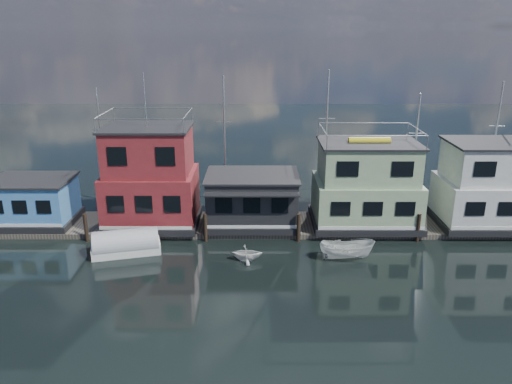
{
  "coord_description": "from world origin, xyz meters",
  "views": [
    {
      "loc": [
        -0.11,
        -25.48,
        15.47
      ],
      "look_at": [
        -0.2,
        12.0,
        3.0
      ],
      "focal_mm": 35.0,
      "sensor_mm": 36.0,
      "label": 1
    }
  ],
  "objects_px": {
    "houseboat_blue": "(33,201)",
    "tarp_runabout": "(126,244)",
    "dinghy_white": "(247,253)",
    "houseboat_red": "(150,179)",
    "motorboat": "(347,250)",
    "houseboat_white": "(493,186)",
    "houseboat_green": "(366,185)",
    "houseboat_dark": "(252,199)"
  },
  "relations": [
    {
      "from": "tarp_runabout",
      "to": "houseboat_green",
      "type": "bearing_deg",
      "value": 1.09
    },
    {
      "from": "houseboat_red",
      "to": "dinghy_white",
      "type": "xyz_separation_m",
      "value": [
        7.66,
        -6.04,
        -3.53
      ]
    },
    {
      "from": "houseboat_dark",
      "to": "houseboat_white",
      "type": "xyz_separation_m",
      "value": [
        19.0,
        0.02,
        1.12
      ]
    },
    {
      "from": "houseboat_white",
      "to": "tarp_runabout",
      "type": "xyz_separation_m",
      "value": [
        -27.96,
        -4.96,
        -2.82
      ]
    },
    {
      "from": "motorboat",
      "to": "tarp_runabout",
      "type": "height_order",
      "value": "tarp_runabout"
    },
    {
      "from": "houseboat_white",
      "to": "dinghy_white",
      "type": "bearing_deg",
      "value": -162.66
    },
    {
      "from": "houseboat_blue",
      "to": "dinghy_white",
      "type": "bearing_deg",
      "value": -19.38
    },
    {
      "from": "houseboat_white",
      "to": "dinghy_white",
      "type": "height_order",
      "value": "houseboat_white"
    },
    {
      "from": "houseboat_blue",
      "to": "houseboat_dark",
      "type": "distance_m",
      "value": 17.5
    },
    {
      "from": "houseboat_blue",
      "to": "tarp_runabout",
      "type": "bearing_deg",
      "value": -30.15
    },
    {
      "from": "houseboat_blue",
      "to": "motorboat",
      "type": "relative_size",
      "value": 1.68
    },
    {
      "from": "motorboat",
      "to": "houseboat_red",
      "type": "bearing_deg",
      "value": 69.48
    },
    {
      "from": "houseboat_red",
      "to": "motorboat",
      "type": "distance_m",
      "value": 16.14
    },
    {
      "from": "houseboat_red",
      "to": "houseboat_white",
      "type": "height_order",
      "value": "houseboat_red"
    },
    {
      "from": "houseboat_dark",
      "to": "houseboat_green",
      "type": "relative_size",
      "value": 0.88
    },
    {
      "from": "motorboat",
      "to": "houseboat_white",
      "type": "bearing_deg",
      "value": -62.95
    },
    {
      "from": "houseboat_red",
      "to": "motorboat",
      "type": "bearing_deg",
      "value": -22.0
    },
    {
      "from": "houseboat_white",
      "to": "tarp_runabout",
      "type": "relative_size",
      "value": 1.66
    },
    {
      "from": "houseboat_red",
      "to": "dinghy_white",
      "type": "bearing_deg",
      "value": -38.25
    },
    {
      "from": "houseboat_dark",
      "to": "dinghy_white",
      "type": "xyz_separation_m",
      "value": [
        -0.34,
        -6.02,
        -1.84
      ]
    },
    {
      "from": "houseboat_green",
      "to": "houseboat_white",
      "type": "distance_m",
      "value": 10.0
    },
    {
      "from": "houseboat_dark",
      "to": "houseboat_white",
      "type": "height_order",
      "value": "houseboat_white"
    },
    {
      "from": "tarp_runabout",
      "to": "motorboat",
      "type": "bearing_deg",
      "value": -17.85
    },
    {
      "from": "houseboat_dark",
      "to": "houseboat_white",
      "type": "distance_m",
      "value": 19.03
    },
    {
      "from": "houseboat_red",
      "to": "houseboat_green",
      "type": "bearing_deg",
      "value": 0.0
    },
    {
      "from": "houseboat_green",
      "to": "tarp_runabout",
      "type": "relative_size",
      "value": 1.66
    },
    {
      "from": "houseboat_blue",
      "to": "tarp_runabout",
      "type": "xyz_separation_m",
      "value": [
        8.54,
        -4.96,
        -1.49
      ]
    },
    {
      "from": "houseboat_blue",
      "to": "houseboat_white",
      "type": "relative_size",
      "value": 0.76
    },
    {
      "from": "houseboat_dark",
      "to": "motorboat",
      "type": "height_order",
      "value": "houseboat_dark"
    },
    {
      "from": "houseboat_white",
      "to": "houseboat_blue",
      "type": "bearing_deg",
      "value": -180.0
    },
    {
      "from": "houseboat_dark",
      "to": "tarp_runabout",
      "type": "distance_m",
      "value": 10.37
    },
    {
      "from": "dinghy_white",
      "to": "tarp_runabout",
      "type": "bearing_deg",
      "value": 84.34
    },
    {
      "from": "houseboat_dark",
      "to": "tarp_runabout",
      "type": "height_order",
      "value": "houseboat_dark"
    },
    {
      "from": "motorboat",
      "to": "houseboat_blue",
      "type": "bearing_deg",
      "value": 77.72
    },
    {
      "from": "dinghy_white",
      "to": "houseboat_green",
      "type": "bearing_deg",
      "value": -55.65
    },
    {
      "from": "houseboat_green",
      "to": "tarp_runabout",
      "type": "bearing_deg",
      "value": -164.56
    },
    {
      "from": "houseboat_green",
      "to": "dinghy_white",
      "type": "bearing_deg",
      "value": -147.12
    },
    {
      "from": "houseboat_red",
      "to": "houseboat_dark",
      "type": "height_order",
      "value": "houseboat_red"
    },
    {
      "from": "houseboat_white",
      "to": "motorboat",
      "type": "relative_size",
      "value": 2.2
    },
    {
      "from": "dinghy_white",
      "to": "tarp_runabout",
      "type": "relative_size",
      "value": 0.43
    },
    {
      "from": "houseboat_blue",
      "to": "houseboat_green",
      "type": "height_order",
      "value": "houseboat_green"
    },
    {
      "from": "houseboat_blue",
      "to": "houseboat_red",
      "type": "xyz_separation_m",
      "value": [
        9.5,
        0.0,
        1.9
      ]
    }
  ]
}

